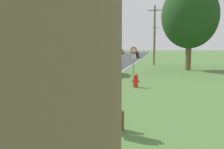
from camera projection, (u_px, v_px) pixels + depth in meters
name	position (u px, v px, depth m)	size (l,w,h in m)	color
hitchhiker_person	(101.00, 95.00, 6.59)	(0.57, 0.41, 1.66)	#475175
suitcase	(116.00, 120.00, 6.74)	(0.46, 0.16, 0.62)	brown
fire_hydrant	(136.00, 80.00, 13.95)	(0.45, 0.29, 0.80)	red
traffic_sign	(134.00, 54.00, 20.86)	(0.60, 0.10, 2.41)	gray
utility_pole_midground	(154.00, 34.00, 31.76)	(1.80, 0.24, 7.85)	brown
utility_pole_far	(155.00, 40.00, 63.45)	(1.80, 0.24, 8.15)	brown
tree_behind_sign	(190.00, 16.00, 24.00)	(5.68, 5.68, 8.78)	brown
tree_mid_treeline	(69.00, 32.00, 57.19)	(5.99, 5.99, 9.45)	brown
car_maroon_sedan_nearest	(105.00, 67.00, 19.98)	(1.87, 4.06, 1.36)	black
car_dark_blue_sedan_approaching	(60.00, 58.00, 35.88)	(1.96, 4.00, 1.54)	black
car_black_sedan_mid_near	(135.00, 54.00, 54.05)	(1.80, 4.36, 1.46)	black
car_red_van_mid_far	(120.00, 52.00, 80.78)	(2.12, 4.53, 1.72)	black
car_champagne_hatchback_receding	(121.00, 52.00, 89.39)	(1.97, 3.82, 1.44)	black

